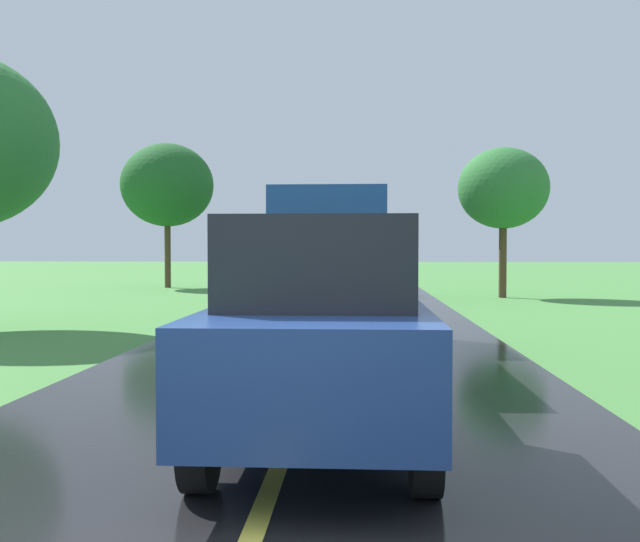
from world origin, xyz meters
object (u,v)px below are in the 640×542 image
at_px(roadside_tree_near_left, 167,185).
at_px(following_car, 322,329).
at_px(banana_truck_near, 326,266).
at_px(roadside_tree_mid_right, 503,189).
at_px(banana_truck_far, 339,257).

relative_size(roadside_tree_near_left, following_car, 1.61).
distance_m(banana_truck_near, roadside_tree_mid_right, 15.49).
bearing_deg(banana_truck_far, roadside_tree_mid_right, 3.63).
bearing_deg(roadside_tree_mid_right, following_car, -105.13).
bearing_deg(roadside_tree_mid_right, banana_truck_near, -112.08).
height_order(banana_truck_near, roadside_tree_mid_right, roadside_tree_mid_right).
xyz_separation_m(banana_truck_far, following_car, (0.48, -19.92, -0.40)).
bearing_deg(roadside_tree_near_left, following_car, -72.01).
bearing_deg(roadside_tree_near_left, banana_truck_far, -38.50).
xyz_separation_m(banana_truck_far, roadside_tree_near_left, (-8.07, 6.42, 3.23)).
bearing_deg(roadside_tree_near_left, banana_truck_near, -67.68).
height_order(banana_truck_far, following_car, banana_truck_far).
relative_size(banana_truck_near, banana_truck_far, 1.00).
bearing_deg(following_car, roadside_tree_near_left, 107.99).
bearing_deg(banana_truck_near, following_car, -87.61).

